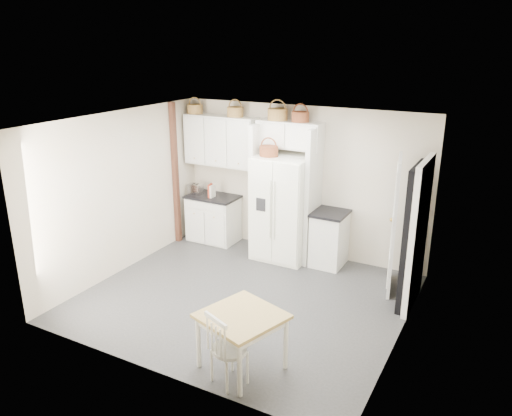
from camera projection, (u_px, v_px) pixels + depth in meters
The scene contains 27 objects.
floor at pixel (244, 298), 7.38m from camera, with size 4.50×4.50×0.00m, color #2E2E2E.
ceiling at pixel (243, 122), 6.55m from camera, with size 4.50×4.50×0.00m, color white.
wall_back at pixel (301, 181), 8.64m from camera, with size 4.50×4.50×0.00m, color #C8B597.
wall_left at pixel (122, 193), 7.98m from camera, with size 4.00×4.00×0.00m, color #C8B597.
wall_right at pixel (407, 244), 5.96m from camera, with size 4.00×4.00×0.00m, color #C8B597.
refrigerator at pixel (283, 208), 8.50m from camera, with size 0.93×0.75×1.80m, color white.
base_cab_left at pixel (214, 219), 9.40m from camera, with size 0.91×0.57×0.84m, color white.
base_cab_right at pixel (329, 239), 8.35m from camera, with size 0.51×0.61×0.90m, color white.
dining_table at pixel (242, 341), 5.71m from camera, with size 0.83×0.83×0.69m, color olive.
windsor_chair at pixel (229, 350), 5.43m from camera, with size 0.41×0.37×0.84m, color white.
counter_left at pixel (213, 197), 9.26m from camera, with size 0.94×0.61×0.04m, color black.
counter_right at pixel (331, 213), 8.21m from camera, with size 0.55×0.65×0.04m, color black.
toaster at pixel (196, 189), 9.34m from camera, with size 0.28×0.16×0.19m, color silver.
cookbook_red at pixel (210, 191), 9.15m from camera, with size 0.04×0.16×0.25m, color maroon.
cookbook_cream at pixel (213, 191), 9.13m from camera, with size 0.03×0.15×0.23m, color beige.
basket_upper_a at pixel (195, 109), 9.06m from camera, with size 0.29×0.29×0.16m, color brown.
basket_upper_c at pixel (235, 112), 8.67m from camera, with size 0.29×0.29×0.17m, color brown.
basket_bridge_a at pixel (278, 114), 8.30m from camera, with size 0.34×0.34×0.19m, color brown.
basket_bridge_b at pixel (300, 117), 8.12m from camera, with size 0.29×0.29×0.17m, color brown.
basket_fridge_a at pixel (269, 151), 8.21m from camera, with size 0.32×0.32×0.17m, color brown.
upper_cabinet at pixel (221, 141), 8.98m from camera, with size 1.40×0.34×0.90m, color white.
bridge_cabinet at pixel (290, 135), 8.30m from camera, with size 1.12×0.34×0.45m, color white.
fridge_panel_left at pixel (259, 189), 8.73m from camera, with size 0.08×0.60×2.30m, color white.
fridge_panel_right at pixel (313, 197), 8.27m from camera, with size 0.08×0.60×2.30m, color white.
trim_post at pixel (175, 174), 9.08m from camera, with size 0.09×0.09×2.60m, color #462617.
doorway_void at pixel (415, 237), 6.92m from camera, with size 0.18×0.85×2.05m, color black.
door_slab at pixel (394, 225), 7.36m from camera, with size 0.80×0.04×2.05m, color white.
Camera 1 is at (3.27, -5.71, 3.61)m, focal length 35.00 mm.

